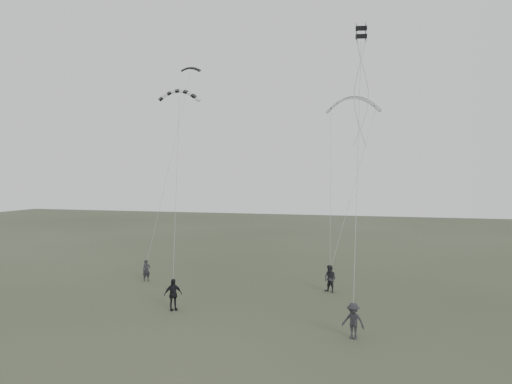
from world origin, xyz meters
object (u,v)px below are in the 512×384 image
(flyer_right, at_px, (330,279))
(flyer_left, at_px, (146,270))
(flyer_far, at_px, (353,321))
(kite_dark_small, at_px, (191,68))
(kite_striped, at_px, (179,91))
(flyer_center, at_px, (173,294))
(kite_pale_large, at_px, (353,98))
(kite_box, at_px, (361,32))

(flyer_right, bearing_deg, flyer_left, -150.94)
(flyer_left, height_order, flyer_far, flyer_far)
(flyer_right, height_order, kite_dark_small, kite_dark_small)
(flyer_right, distance_m, kite_dark_small, 19.73)
(flyer_far, distance_m, kite_striped, 18.65)
(flyer_left, bearing_deg, flyer_center, -95.45)
(flyer_far, height_order, kite_pale_large, kite_pale_large)
(flyer_right, relative_size, kite_box, 2.62)
(kite_dark_small, xyz_separation_m, kite_box, (13.85, -8.40, -0.53))
(flyer_left, relative_size, kite_box, 2.26)
(kite_striped, relative_size, kite_box, 3.92)
(flyer_far, height_order, kite_dark_small, kite_dark_small)
(flyer_far, bearing_deg, kite_box, 108.02)
(kite_striped, bearing_deg, kite_dark_small, 85.86)
(flyer_far, relative_size, kite_dark_small, 1.12)
(flyer_far, distance_m, kite_box, 15.67)
(flyer_center, distance_m, kite_box, 18.31)
(flyer_far, relative_size, kite_pale_large, 0.40)
(flyer_left, height_order, flyer_right, flyer_right)
(flyer_right, relative_size, kite_pale_large, 0.42)
(flyer_far, bearing_deg, flyer_left, 167.63)
(flyer_far, xyz_separation_m, kite_box, (-0.04, 4.79, 14.92))
(flyer_center, bearing_deg, kite_pale_large, 14.02)
(flyer_left, relative_size, kite_striped, 0.58)
(flyer_left, bearing_deg, kite_box, -58.69)
(kite_dark_small, bearing_deg, flyer_left, -126.01)
(flyer_right, bearing_deg, kite_striped, -138.18)
(kite_pale_large, bearing_deg, flyer_right, -94.63)
(flyer_center, relative_size, kite_pale_large, 0.42)
(flyer_left, distance_m, flyer_center, 8.53)
(flyer_left, xyz_separation_m, kite_striped, (3.69, -2.19, 12.61))
(flyer_right, relative_size, flyer_center, 0.99)
(flyer_far, relative_size, kite_striped, 0.64)
(flyer_center, xyz_separation_m, flyer_far, (10.43, -2.32, -0.05))
(flyer_right, bearing_deg, flyer_center, -111.65)
(kite_dark_small, relative_size, kite_pale_large, 0.35)
(flyer_right, distance_m, kite_pale_large, 15.04)
(flyer_right, distance_m, kite_box, 15.65)
(flyer_center, height_order, flyer_far, flyer_center)
(kite_dark_small, bearing_deg, flyer_right, -31.71)
(kite_striped, bearing_deg, kite_pale_large, 22.05)
(flyer_center, relative_size, kite_dark_small, 1.18)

